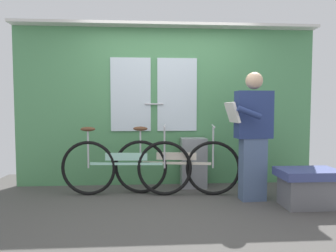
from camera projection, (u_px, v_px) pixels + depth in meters
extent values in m
cube|color=#474442|center=(174.00, 214.00, 3.33)|extent=(5.53, 4.14, 0.04)
cube|color=#4C8C56|center=(167.00, 107.00, 4.53)|extent=(4.53, 0.08, 2.38)
cube|color=silver|center=(131.00, 95.00, 4.43)|extent=(0.60, 0.02, 1.10)
cube|color=silver|center=(177.00, 95.00, 4.47)|extent=(0.60, 0.02, 1.10)
cylinder|color=#B2B2B7|center=(154.00, 104.00, 4.44)|extent=(0.28, 0.02, 0.02)
cube|color=silver|center=(167.00, 25.00, 4.35)|extent=(4.53, 0.28, 0.04)
torus|color=black|center=(213.00, 168.00, 3.96)|extent=(0.73, 0.15, 0.74)
torus|color=black|center=(141.00, 167.00, 4.05)|extent=(0.73, 0.15, 0.74)
cube|color=beige|center=(176.00, 163.00, 4.00)|extent=(0.93, 0.17, 0.03)
cube|color=beige|center=(176.00, 156.00, 4.00)|extent=(0.54, 0.11, 0.10)
cylinder|color=#B7B7BC|center=(140.00, 148.00, 4.03)|extent=(0.02, 0.02, 0.53)
ellipsoid|color=brown|center=(140.00, 129.00, 4.02)|extent=(0.21, 0.12, 0.06)
cylinder|color=#B7B7BC|center=(213.00, 147.00, 3.94)|extent=(0.02, 0.02, 0.57)
cylinder|color=#B7B7BC|center=(213.00, 126.00, 3.93)|extent=(0.09, 0.44, 0.02)
torus|color=black|center=(165.00, 168.00, 3.95)|extent=(0.74, 0.10, 0.74)
torus|color=black|center=(88.00, 168.00, 3.96)|extent=(0.74, 0.10, 0.74)
cube|color=#9EDBC6|center=(126.00, 164.00, 3.95)|extent=(0.97, 0.10, 0.03)
cube|color=#9EDBC6|center=(126.00, 157.00, 3.94)|extent=(0.56, 0.07, 0.10)
cylinder|color=#B7B7BC|center=(88.00, 149.00, 3.94)|extent=(0.02, 0.02, 0.53)
ellipsoid|color=brown|center=(88.00, 129.00, 3.93)|extent=(0.21, 0.10, 0.06)
cylinder|color=#B7B7BC|center=(165.00, 147.00, 3.93)|extent=(0.02, 0.02, 0.57)
cylinder|color=#B7B7BC|center=(165.00, 126.00, 3.91)|extent=(0.06, 0.44, 0.02)
cube|color=slate|center=(253.00, 169.00, 3.75)|extent=(0.32, 0.20, 0.79)
cube|color=navy|center=(254.00, 115.00, 3.71)|extent=(0.46, 0.23, 0.60)
sphere|color=tan|center=(254.00, 81.00, 3.69)|extent=(0.21, 0.21, 0.21)
cube|color=silver|center=(232.00, 112.00, 3.68)|extent=(0.13, 0.35, 0.26)
cylinder|color=navy|center=(249.00, 113.00, 3.49)|extent=(0.31, 0.09, 0.17)
cylinder|color=navy|center=(237.00, 112.00, 3.89)|extent=(0.31, 0.09, 0.17)
cube|color=gray|center=(193.00, 163.00, 4.38)|extent=(0.37, 0.28, 0.73)
cube|color=#3D477F|center=(308.00, 173.00, 3.49)|extent=(0.70, 0.44, 0.10)
cube|color=slate|center=(308.00, 192.00, 3.51)|extent=(0.60, 0.36, 0.35)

